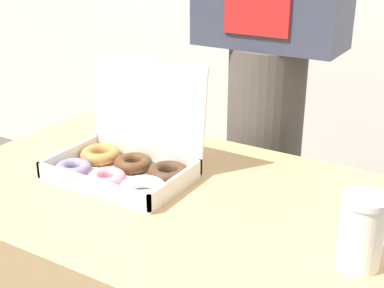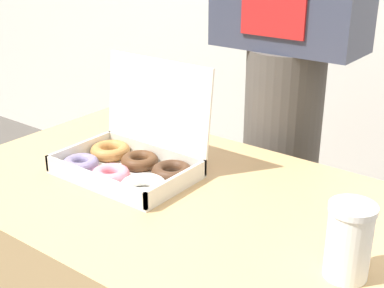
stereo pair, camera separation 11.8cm
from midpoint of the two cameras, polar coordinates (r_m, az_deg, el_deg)
The scene contains 3 objects.
donut_box at distance 1.33m, azimuth -9.65°, elevation -1.89°, with size 0.35×0.26×0.27m.
coffee_cup at distance 0.99m, azimuth 14.40°, elevation -9.10°, with size 0.08×0.08×0.14m.
person_customer at distance 1.62m, azimuth 6.07°, elevation 10.93°, with size 0.43×0.24×1.83m.
Camera 1 is at (0.62, -0.93, 1.31)m, focal length 50.00 mm.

